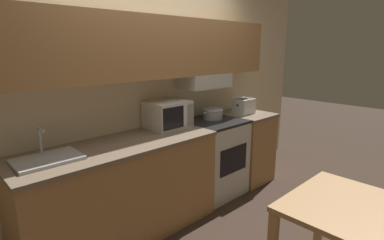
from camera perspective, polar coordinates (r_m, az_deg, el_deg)
The scene contains 10 objects.
ground_plane at distance 3.66m, azimuth -7.06°, elevation -14.87°, with size 16.00×16.00×0.00m, color #3D2D23.
wall_back at distance 3.19m, azimuth -6.92°, elevation 8.92°, with size 5.45×0.38×2.55m.
lower_counter_main at distance 2.91m, azimuth -13.23°, elevation -12.91°, with size 1.85×0.68×0.91m.
lower_counter_right_stub at distance 4.09m, azimuth 9.92°, elevation -4.89°, with size 0.56×0.68×0.91m.
stove_range at distance 3.65m, azimuth 4.01°, elevation -7.01°, with size 0.65×0.64×0.91m.
cooking_pot at distance 3.58m, azimuth 3.98°, elevation 1.23°, with size 0.33×0.25×0.12m.
microwave at distance 3.18m, azimuth -4.67°, elevation 1.09°, with size 0.43×0.36×0.29m.
toaster at distance 3.91m, azimuth 9.84°, elevation 2.63°, with size 0.26×0.20×0.19m.
sink_basin at distance 2.52m, azimuth -25.84°, elevation -6.63°, with size 0.47×0.33×0.24m.
dining_table at distance 2.39m, azimuth 26.35°, elevation -16.53°, with size 0.84×0.64×0.72m.
Camera 1 is at (-1.89, -2.61, 1.74)m, focal length 28.00 mm.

